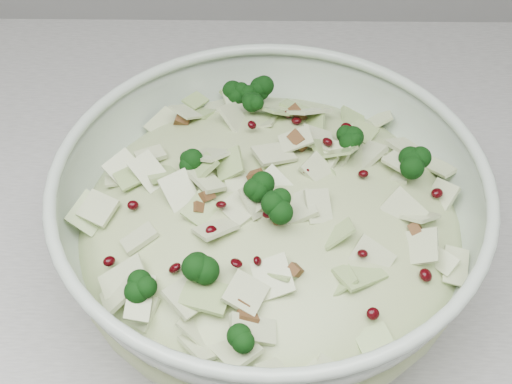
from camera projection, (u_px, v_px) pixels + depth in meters
mixing_bowl at (270, 230)px, 0.53m from camera, size 0.33×0.33×0.12m
salad at (270, 212)px, 0.51m from camera, size 0.29×0.29×0.12m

